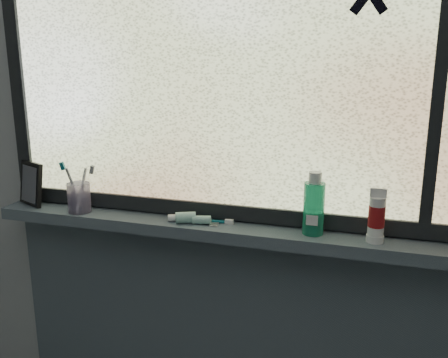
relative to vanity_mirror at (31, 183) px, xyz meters
name	(u,v)px	position (x,y,z in m)	size (l,w,h in m)	color
wall_back	(231,150)	(0.73, 0.07, 0.15)	(3.00, 0.01, 2.50)	#9EA3A8
windowsill	(224,230)	(0.73, 0.00, -0.10)	(1.62, 0.14, 0.04)	#485560
window_pane	(229,61)	(0.73, 0.05, 0.43)	(1.50, 0.01, 1.00)	silver
frame_bottom	(229,211)	(0.73, 0.04, -0.05)	(1.60, 0.03, 0.05)	black
frame_left	(17,60)	(-0.05, 0.04, 0.43)	(0.05, 0.03, 1.10)	black
frame_mullion	(441,63)	(1.33, 0.04, 0.43)	(0.04, 0.03, 1.00)	black
vanity_mirror	(31,183)	(0.00, 0.00, 0.00)	(0.13, 0.06, 0.16)	black
toothpaste_tube	(192,218)	(0.63, -0.03, -0.06)	(0.20, 0.04, 0.04)	white
toothbrush_cup	(79,198)	(0.21, -0.03, -0.03)	(0.08, 0.08, 0.10)	#A494C4
toothbrush_lying	(198,220)	(0.64, 0.00, -0.07)	(0.22, 0.02, 0.01)	#0C5D6C
mouthwash_bottle	(314,203)	(1.01, 0.00, 0.02)	(0.06, 0.06, 0.16)	#21AF7C
cream_tube	(377,214)	(1.19, -0.02, 0.01)	(0.05, 0.05, 0.12)	silver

